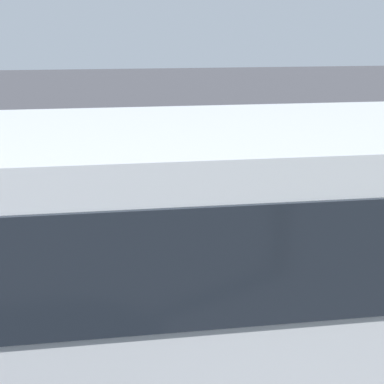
{
  "coord_description": "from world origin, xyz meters",
  "views": [
    {
      "loc": [
        2.85,
        9.19,
        4.19
      ],
      "look_at": [
        1.54,
        -0.23,
        1.1
      ],
      "focal_mm": 49.65,
      "sensor_mm": 36.0,
      "label": 1
    }
  ],
  "objects_px": {
    "spectator_far_left": "(340,221)",
    "parked_motorcycle_silver": "(16,306)",
    "spectator_centre": "(210,226)",
    "traffic_cone": "(255,204)",
    "stunt_motorcycle": "(155,178)",
    "spectator_right": "(143,234)",
    "tour_bus": "(225,280)",
    "spectator_far_right": "(85,242)",
    "spectator_left": "(274,227)"
  },
  "relations": [
    {
      "from": "tour_bus",
      "to": "spectator_right",
      "type": "bearing_deg",
      "value": -74.89
    },
    {
      "from": "tour_bus",
      "to": "spectator_far_right",
      "type": "xyz_separation_m",
      "value": [
        1.6,
        -2.62,
        -0.61
      ]
    },
    {
      "from": "spectator_far_left",
      "to": "spectator_centre",
      "type": "xyz_separation_m",
      "value": [
        2.08,
        -0.31,
        -0.1
      ]
    },
    {
      "from": "stunt_motorcycle",
      "to": "spectator_left",
      "type": "bearing_deg",
      "value": 110.49
    },
    {
      "from": "tour_bus",
      "to": "spectator_centre",
      "type": "relative_size",
      "value": 5.39
    },
    {
      "from": "spectator_right",
      "to": "spectator_far_right",
      "type": "distance_m",
      "value": 0.88
    },
    {
      "from": "spectator_centre",
      "to": "tour_bus",
      "type": "bearing_deg",
      "value": 82.92
    },
    {
      "from": "stunt_motorcycle",
      "to": "traffic_cone",
      "type": "height_order",
      "value": "stunt_motorcycle"
    },
    {
      "from": "spectator_far_right",
      "to": "stunt_motorcycle",
      "type": "distance_m",
      "value": 4.85
    },
    {
      "from": "spectator_far_right",
      "to": "traffic_cone",
      "type": "xyz_separation_m",
      "value": [
        -3.5,
        -3.38,
        -0.73
      ]
    },
    {
      "from": "traffic_cone",
      "to": "spectator_right",
      "type": "bearing_deg",
      "value": 51.76
    },
    {
      "from": "tour_bus",
      "to": "spectator_left",
      "type": "height_order",
      "value": "tour_bus"
    },
    {
      "from": "spectator_left",
      "to": "spectator_centre",
      "type": "xyz_separation_m",
      "value": [
        1.02,
        -0.2,
        -0.02
      ]
    },
    {
      "from": "spectator_left",
      "to": "tour_bus",
      "type": "bearing_deg",
      "value": 64.15
    },
    {
      "from": "spectator_centre",
      "to": "spectator_right",
      "type": "bearing_deg",
      "value": 20.73
    },
    {
      "from": "tour_bus",
      "to": "spectator_right",
      "type": "xyz_separation_m",
      "value": [
        0.72,
        -2.68,
        -0.55
      ]
    },
    {
      "from": "tour_bus",
      "to": "traffic_cone",
      "type": "relative_size",
      "value": 14.42
    },
    {
      "from": "spectator_centre",
      "to": "stunt_motorcycle",
      "type": "xyz_separation_m",
      "value": [
        0.61,
        -4.17,
        -0.39
      ]
    },
    {
      "from": "spectator_far_left",
      "to": "parked_motorcycle_silver",
      "type": "bearing_deg",
      "value": 10.78
    },
    {
      "from": "spectator_centre",
      "to": "traffic_cone",
      "type": "xyz_separation_m",
      "value": [
        -1.52,
        -2.91,
        -0.69
      ]
    },
    {
      "from": "spectator_far_left",
      "to": "stunt_motorcycle",
      "type": "height_order",
      "value": "spectator_far_left"
    },
    {
      "from": "spectator_far_left",
      "to": "parked_motorcycle_silver",
      "type": "relative_size",
      "value": 0.9
    },
    {
      "from": "spectator_centre",
      "to": "parked_motorcycle_silver",
      "type": "relative_size",
      "value": 0.83
    },
    {
      "from": "spectator_left",
      "to": "spectator_right",
      "type": "distance_m",
      "value": 2.14
    },
    {
      "from": "spectator_centre",
      "to": "spectator_far_right",
      "type": "bearing_deg",
      "value": 13.33
    },
    {
      "from": "traffic_cone",
      "to": "spectator_centre",
      "type": "bearing_deg",
      "value": 62.45
    },
    {
      "from": "spectator_far_left",
      "to": "spectator_centre",
      "type": "relative_size",
      "value": 1.08
    },
    {
      "from": "spectator_right",
      "to": "traffic_cone",
      "type": "height_order",
      "value": "spectator_right"
    },
    {
      "from": "spectator_centre",
      "to": "spectator_right",
      "type": "relative_size",
      "value": 0.93
    },
    {
      "from": "stunt_motorcycle",
      "to": "traffic_cone",
      "type": "bearing_deg",
      "value": 149.55
    },
    {
      "from": "tour_bus",
      "to": "parked_motorcycle_silver",
      "type": "bearing_deg",
      "value": -36.25
    },
    {
      "from": "spectator_right",
      "to": "traffic_cone",
      "type": "bearing_deg",
      "value": -128.24
    },
    {
      "from": "parked_motorcycle_silver",
      "to": "traffic_cone",
      "type": "bearing_deg",
      "value": -136.63
    },
    {
      "from": "spectator_far_left",
      "to": "spectator_centre",
      "type": "bearing_deg",
      "value": -8.4
    },
    {
      "from": "spectator_right",
      "to": "stunt_motorcycle",
      "type": "xyz_separation_m",
      "value": [
        -0.5,
        -4.59,
        -0.48
      ]
    },
    {
      "from": "spectator_left",
      "to": "spectator_far_right",
      "type": "height_order",
      "value": "spectator_far_right"
    },
    {
      "from": "tour_bus",
      "to": "traffic_cone",
      "type": "bearing_deg",
      "value": -107.59
    },
    {
      "from": "spectator_centre",
      "to": "traffic_cone",
      "type": "bearing_deg",
      "value": -117.55
    },
    {
      "from": "stunt_motorcycle",
      "to": "traffic_cone",
      "type": "relative_size",
      "value": 3.05
    },
    {
      "from": "spectator_centre",
      "to": "traffic_cone",
      "type": "relative_size",
      "value": 2.67
    },
    {
      "from": "tour_bus",
      "to": "spectator_far_left",
      "type": "xyz_separation_m",
      "value": [
        -2.47,
        -2.79,
        -0.55
      ]
    },
    {
      "from": "spectator_left",
      "to": "spectator_right",
      "type": "bearing_deg",
      "value": 6.0
    },
    {
      "from": "parked_motorcycle_silver",
      "to": "traffic_cone",
      "type": "height_order",
      "value": "parked_motorcycle_silver"
    },
    {
      "from": "spectator_left",
      "to": "parked_motorcycle_silver",
      "type": "distance_m",
      "value": 4.09
    },
    {
      "from": "spectator_centre",
      "to": "parked_motorcycle_silver",
      "type": "distance_m",
      "value": 3.19
    },
    {
      "from": "spectator_far_left",
      "to": "stunt_motorcycle",
      "type": "xyz_separation_m",
      "value": [
        2.69,
        -4.47,
        -0.48
      ]
    },
    {
      "from": "spectator_left",
      "to": "spectator_right",
      "type": "relative_size",
      "value": 0.94
    },
    {
      "from": "spectator_left",
      "to": "traffic_cone",
      "type": "relative_size",
      "value": 2.71
    },
    {
      "from": "spectator_far_right",
      "to": "traffic_cone",
      "type": "relative_size",
      "value": 2.76
    },
    {
      "from": "spectator_centre",
      "to": "parked_motorcycle_silver",
      "type": "bearing_deg",
      "value": 23.44
    }
  ]
}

